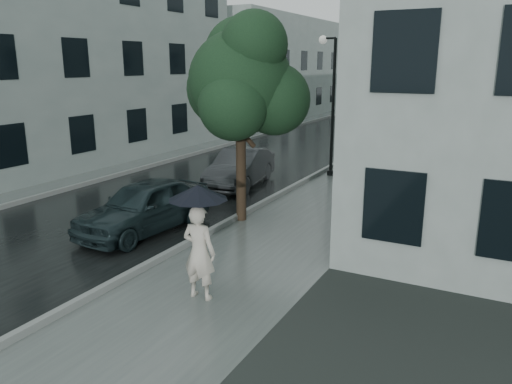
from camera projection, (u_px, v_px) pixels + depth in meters
The scene contains 14 objects.
ground at pixel (217, 276), 10.63m from camera, with size 120.00×120.00×0.00m, color black.
sidewalk at pixel (373, 172), 20.82m from camera, with size 3.50×60.00×0.01m, color slate.
kerb_near at pixel (332, 166), 21.62m from camera, with size 0.15×60.00×0.15m, color slate.
asphalt_road at pixel (260, 161), 23.20m from camera, with size 6.85×60.00×0.00m, color black.
kerb_far at pixel (197, 153), 24.75m from camera, with size 0.15×60.00×0.15m, color slate.
sidewalk_far at pixel (182, 153), 25.18m from camera, with size 1.70×60.00×0.01m, color #4C5451.
building_far_a at pixel (48, 55), 22.46m from camera, with size 7.02×20.00×9.50m.
building_far_b at pixel (265, 68), 41.54m from camera, with size 7.02×18.00×8.00m.
pedestrian at pixel (199, 252), 9.42m from camera, with size 0.67×0.44×1.85m, color beige.
umbrella at pixel (198, 192), 9.12m from camera, with size 1.12×1.12×1.36m.
street_tree at pixel (242, 81), 13.56m from camera, with size 3.70×3.36×5.74m.
lamp_post at pixel (330, 97), 19.50m from camera, with size 0.84×0.40×5.43m.
car_near at pixel (145, 206), 13.29m from camera, with size 1.65×4.11×1.40m, color black.
car_far at pixel (240, 168), 18.29m from camera, with size 1.43×4.09×1.35m, color #272A2D.
Camera 1 is at (5.29, -8.34, 4.40)m, focal length 35.00 mm.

